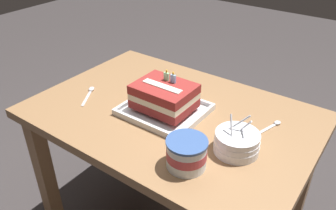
{
  "coord_description": "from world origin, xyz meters",
  "views": [
    {
      "loc": [
        0.62,
        -0.88,
        1.4
      ],
      "look_at": [
        -0.01,
        -0.01,
        0.74
      ],
      "focal_mm": 36.23,
      "sensor_mm": 36.0,
      "label": 1
    }
  ],
  "objects_px": {
    "birthday_cake": "(164,96)",
    "serving_spoon_by_bowls": "(90,92)",
    "bowl_stack": "(237,142)",
    "ice_cream_tub": "(187,153)",
    "foil_tray": "(164,110)",
    "serving_spoon_near_tray": "(274,125)"
  },
  "relations": [
    {
      "from": "birthday_cake",
      "to": "bowl_stack",
      "type": "height_order",
      "value": "birthday_cake"
    },
    {
      "from": "foil_tray",
      "to": "serving_spoon_near_tray",
      "type": "relative_size",
      "value": 2.53
    },
    {
      "from": "birthday_cake",
      "to": "ice_cream_tub",
      "type": "relative_size",
      "value": 1.7
    },
    {
      "from": "bowl_stack",
      "to": "serving_spoon_by_bowls",
      "type": "xyz_separation_m",
      "value": [
        -0.66,
        -0.01,
        -0.03
      ]
    },
    {
      "from": "birthday_cake",
      "to": "foil_tray",
      "type": "bearing_deg",
      "value": -90.0
    },
    {
      "from": "foil_tray",
      "to": "birthday_cake",
      "type": "bearing_deg",
      "value": 90.0
    },
    {
      "from": "serving_spoon_near_tray",
      "to": "serving_spoon_by_bowls",
      "type": "distance_m",
      "value": 0.74
    },
    {
      "from": "birthday_cake",
      "to": "bowl_stack",
      "type": "xyz_separation_m",
      "value": [
        0.32,
        -0.05,
        -0.04
      ]
    },
    {
      "from": "foil_tray",
      "to": "serving_spoon_near_tray",
      "type": "height_order",
      "value": "foil_tray"
    },
    {
      "from": "serving_spoon_near_tray",
      "to": "serving_spoon_by_bowls",
      "type": "xyz_separation_m",
      "value": [
        -0.71,
        -0.22,
        0.0
      ]
    },
    {
      "from": "foil_tray",
      "to": "serving_spoon_by_bowls",
      "type": "height_order",
      "value": "foil_tray"
    },
    {
      "from": "birthday_cake",
      "to": "ice_cream_tub",
      "type": "distance_m",
      "value": 0.31
    },
    {
      "from": "foil_tray",
      "to": "serving_spoon_by_bowls",
      "type": "xyz_separation_m",
      "value": [
        -0.34,
        -0.06,
        -0.0
      ]
    },
    {
      "from": "bowl_stack",
      "to": "serving_spoon_near_tray",
      "type": "bearing_deg",
      "value": 76.95
    },
    {
      "from": "foil_tray",
      "to": "serving_spoon_by_bowls",
      "type": "bearing_deg",
      "value": -169.97
    },
    {
      "from": "foil_tray",
      "to": "birthday_cake",
      "type": "distance_m",
      "value": 0.06
    },
    {
      "from": "birthday_cake",
      "to": "ice_cream_tub",
      "type": "height_order",
      "value": "birthday_cake"
    },
    {
      "from": "foil_tray",
      "to": "ice_cream_tub",
      "type": "distance_m",
      "value": 0.31
    },
    {
      "from": "birthday_cake",
      "to": "serving_spoon_by_bowls",
      "type": "distance_m",
      "value": 0.35
    },
    {
      "from": "serving_spoon_near_tray",
      "to": "birthday_cake",
      "type": "bearing_deg",
      "value": -157.02
    },
    {
      "from": "birthday_cake",
      "to": "bowl_stack",
      "type": "bearing_deg",
      "value": -8.97
    },
    {
      "from": "serving_spoon_near_tray",
      "to": "foil_tray",
      "type": "bearing_deg",
      "value": -157.01
    }
  ]
}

